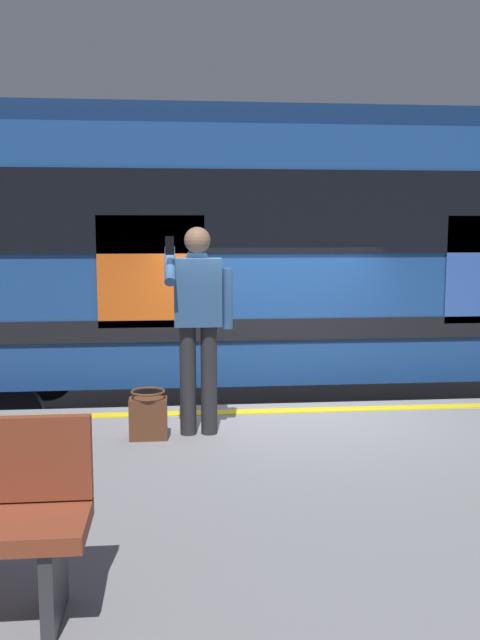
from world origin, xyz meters
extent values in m
plane|color=#4C4742|center=(0.00, 0.00, 0.00)|extent=(24.87, 24.87, 0.00)
cube|color=gray|center=(0.00, 2.35, 0.47)|extent=(13.13, 4.70, 0.95)
cube|color=yellow|center=(0.00, 0.30, 0.95)|extent=(12.86, 0.16, 0.01)
cube|color=slate|center=(0.00, -1.57, 0.08)|extent=(17.06, 0.08, 0.16)
cube|color=slate|center=(0.00, -3.01, 0.08)|extent=(17.06, 0.08, 0.16)
cube|color=#1E478C|center=(-0.65, -2.29, 2.39)|extent=(11.05, 3.08, 2.87)
cube|color=navy|center=(-0.65, -2.29, 3.94)|extent=(10.83, 2.83, 0.24)
cube|color=black|center=(-0.65, -0.73, 2.89)|extent=(10.50, 0.03, 0.90)
cube|color=black|center=(-0.65, -0.73, 1.60)|extent=(10.50, 0.03, 0.24)
cube|color=#D85919|center=(1.28, -0.73, 2.24)|extent=(1.16, 0.02, 1.21)
cylinder|color=black|center=(2.94, -1.06, 0.58)|extent=(0.84, 0.12, 0.84)
cylinder|color=black|center=(2.94, -3.52, 0.58)|extent=(0.84, 0.12, 0.84)
cylinder|color=#262628|center=(0.75, 0.96, 1.42)|extent=(0.14, 0.14, 0.94)
cylinder|color=#262628|center=(0.93, 0.96, 1.42)|extent=(0.14, 0.14, 0.94)
cube|color=#2D517F|center=(0.84, 0.96, 2.17)|extent=(0.40, 0.24, 0.57)
sphere|color=#2D517F|center=(0.84, 0.80, 2.44)|extent=(0.20, 0.20, 0.20)
sphere|color=#997051|center=(0.84, 0.96, 2.61)|extent=(0.22, 0.22, 0.22)
cylinder|color=#2D517F|center=(0.59, 0.96, 2.12)|extent=(0.09, 0.09, 0.51)
cylinder|color=#2D517F|center=(1.07, 1.04, 2.41)|extent=(0.09, 0.42, 0.33)
cube|color=black|center=(1.07, 1.14, 2.57)|extent=(0.07, 0.02, 0.15)
cube|color=#59331E|center=(1.27, 1.06, 1.12)|extent=(0.32, 0.19, 0.35)
torus|color=#59331E|center=(1.27, 1.06, 1.35)|extent=(0.29, 0.29, 0.02)
cube|color=#333338|center=(1.59, 3.75, 1.17)|extent=(0.06, 0.40, 0.45)
camera|label=1|loc=(1.04, 6.70, 2.70)|focal=38.40mm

